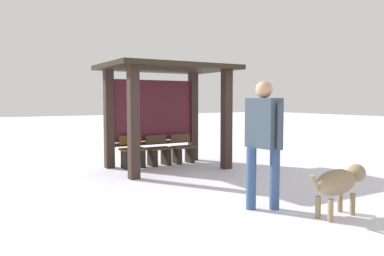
{
  "coord_description": "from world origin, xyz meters",
  "views": [
    {
      "loc": [
        -3.98,
        -7.73,
        1.55
      ],
      "look_at": [
        0.25,
        -0.67,
        0.95
      ],
      "focal_mm": 36.17,
      "sensor_mm": 36.0,
      "label": 1
    }
  ],
  "objects_px": {
    "bench_left_inside": "(133,155)",
    "person_walking": "(264,133)",
    "bus_shelter": "(164,92)",
    "bench_center_inside": "(159,154)",
    "bench_right_inside": "(183,152)",
    "dog": "(339,182)"
  },
  "relations": [
    {
      "from": "bench_center_inside",
      "to": "dog",
      "type": "distance_m",
      "value": 4.84
    },
    {
      "from": "bench_center_inside",
      "to": "person_walking",
      "type": "bearing_deg",
      "value": -95.0
    },
    {
      "from": "bench_left_inside",
      "to": "person_walking",
      "type": "bearing_deg",
      "value": -85.73
    },
    {
      "from": "bus_shelter",
      "to": "person_walking",
      "type": "height_order",
      "value": "bus_shelter"
    },
    {
      "from": "bench_right_inside",
      "to": "person_walking",
      "type": "relative_size",
      "value": 0.39
    },
    {
      "from": "bus_shelter",
      "to": "person_walking",
      "type": "distance_m",
      "value": 3.85
    },
    {
      "from": "bench_left_inside",
      "to": "dog",
      "type": "relative_size",
      "value": 0.64
    },
    {
      "from": "bench_left_inside",
      "to": "person_walking",
      "type": "relative_size",
      "value": 0.4
    },
    {
      "from": "bus_shelter",
      "to": "dog",
      "type": "height_order",
      "value": "bus_shelter"
    },
    {
      "from": "person_walking",
      "to": "bench_left_inside",
      "type": "bearing_deg",
      "value": 94.27
    },
    {
      "from": "bench_left_inside",
      "to": "bus_shelter",
      "type": "bearing_deg",
      "value": -23.68
    },
    {
      "from": "bench_center_inside",
      "to": "dog",
      "type": "height_order",
      "value": "bench_center_inside"
    },
    {
      "from": "bench_left_inside",
      "to": "bench_center_inside",
      "type": "bearing_deg",
      "value": 0.14
    },
    {
      "from": "bench_right_inside",
      "to": "dog",
      "type": "distance_m",
      "value": 4.84
    },
    {
      "from": "person_walking",
      "to": "dog",
      "type": "relative_size",
      "value": 1.59
    },
    {
      "from": "bus_shelter",
      "to": "person_walking",
      "type": "bearing_deg",
      "value": -95.38
    },
    {
      "from": "bench_right_inside",
      "to": "dog",
      "type": "height_order",
      "value": "bench_right_inside"
    },
    {
      "from": "bench_center_inside",
      "to": "bench_left_inside",
      "type": "bearing_deg",
      "value": -179.86
    },
    {
      "from": "bench_center_inside",
      "to": "bench_right_inside",
      "type": "relative_size",
      "value": 1.01
    },
    {
      "from": "bench_center_inside",
      "to": "dog",
      "type": "relative_size",
      "value": 0.62
    },
    {
      "from": "bench_left_inside",
      "to": "bench_center_inside",
      "type": "relative_size",
      "value": 1.04
    },
    {
      "from": "bus_shelter",
      "to": "bench_center_inside",
      "type": "distance_m",
      "value": 1.49
    }
  ]
}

